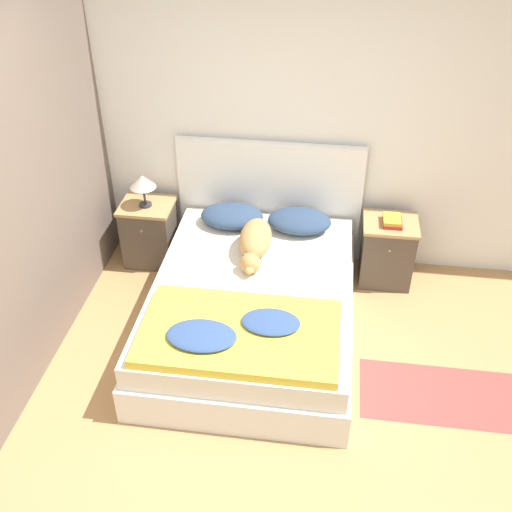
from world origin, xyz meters
The scene contains 14 objects.
ground_plane centered at (0.00, 0.00, 0.00)m, with size 16.00×16.00×0.00m, color tan.
wall_back centered at (0.00, 2.13, 1.27)m, with size 9.00×0.06×2.55m.
wall_side_left centered at (-1.45, 1.05, 1.27)m, with size 0.06×3.10×2.55m.
bed centered at (0.03, 1.01, 0.24)m, with size 1.53×2.05×0.48m.
headboard centered at (0.03, 2.06, 0.59)m, with size 1.61×0.06×1.14m.
nightstand_left centered at (-1.02, 1.83, 0.30)m, with size 0.45×0.41×0.59m.
nightstand_right centered at (1.07, 1.83, 0.30)m, with size 0.45×0.41×0.59m.
pillow_left centered at (-0.26, 1.79, 0.56)m, with size 0.53×0.38×0.16m.
pillow_right centered at (0.31, 1.79, 0.56)m, with size 0.53×0.38×0.16m.
quilt centered at (0.02, 0.42, 0.52)m, with size 1.33×0.78×0.12m.
dog centered at (-0.01, 1.39, 0.59)m, with size 0.25×0.70×0.24m.
book_stack centered at (1.08, 1.81, 0.62)m, with size 0.16×0.20×0.06m.
table_lamp centered at (-1.02, 1.81, 0.81)m, with size 0.22×0.22×0.29m.
rug centered at (1.47, 0.53, 0.00)m, with size 1.20×0.56×0.00m.
Camera 1 is at (0.54, -2.46, 3.26)m, focal length 42.00 mm.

